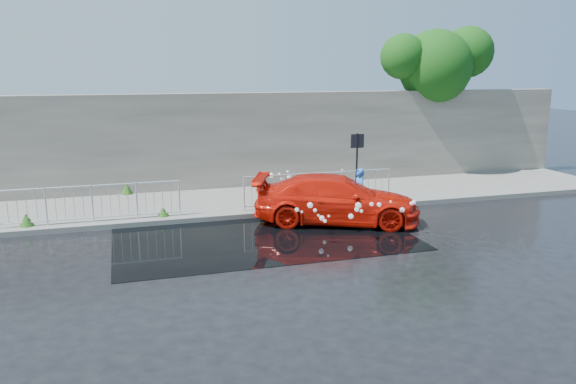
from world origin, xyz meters
name	(u,v)px	position (x,y,z in m)	size (l,w,h in m)	color
ground	(253,248)	(0.00, 0.00, 0.00)	(90.00, 90.00, 0.00)	black
pavement	(219,202)	(0.00, 5.00, 0.07)	(30.00, 4.00, 0.15)	#5C5C58
curb	(231,217)	(0.00, 3.00, 0.08)	(30.00, 0.25, 0.16)	#5C5C58
retaining_wall	(208,141)	(0.00, 7.20, 1.90)	(30.00, 0.60, 3.50)	#605B50
puddle	(263,236)	(0.50, 1.00, 0.01)	(8.00, 5.00, 0.01)	black
sign_post	(357,157)	(4.20, 3.10, 1.72)	(0.45, 0.06, 2.50)	black
tree	(438,63)	(9.62, 7.41, 4.75)	(4.98, 3.04, 6.26)	#332114
railing_left	(92,202)	(-4.00, 3.35, 0.74)	(5.05, 0.05, 1.10)	silver
railing_right	(319,188)	(3.00, 3.35, 0.74)	(5.05, 0.05, 1.10)	silver
weeds	(213,198)	(-0.28, 4.55, 0.33)	(12.17, 3.93, 0.40)	#265316
water_spray	(316,194)	(2.60, 2.49, 0.72)	(3.64, 5.44, 1.10)	white
red_car	(337,199)	(2.97, 1.73, 0.71)	(1.99, 4.91, 1.42)	red
person	(359,192)	(3.96, 2.34, 0.75)	(0.54, 0.36, 1.49)	blue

